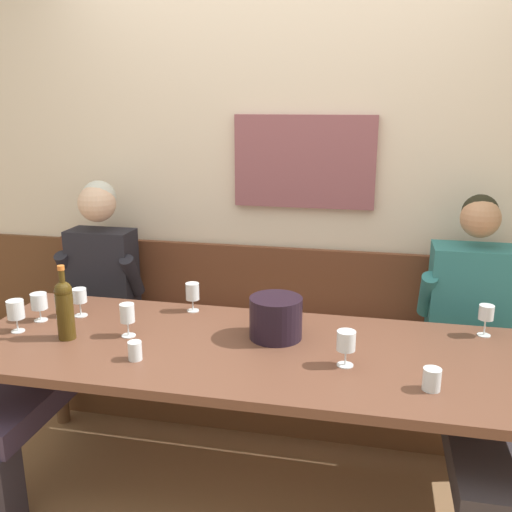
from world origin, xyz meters
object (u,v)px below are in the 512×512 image
(person_center_right_seat, at_px, (73,320))
(wine_glass_mid_right, at_px, (16,310))
(water_tumbler_left, at_px, (135,351))
(wine_glass_mid_left, at_px, (79,297))
(ice_bucket, at_px, (276,318))
(wine_glass_left_end, at_px, (39,302))
(wall_bench, at_px, (275,368))
(water_tumbler_center, at_px, (432,379))
(wine_bottle_clear_water, at_px, (65,308))
(wine_glass_center_front, at_px, (192,292))
(person_left_seat, at_px, (480,357))
(wine_glass_right_end, at_px, (486,314))
(dining_table, at_px, (247,361))
(wine_glass_near_bucket, at_px, (127,314))
(wine_glass_by_bottle, at_px, (346,343))

(person_center_right_seat, distance_m, wine_glass_mid_right, 0.44)
(water_tumbler_left, bearing_deg, wine_glass_mid_left, 139.28)
(ice_bucket, distance_m, wine_glass_left_end, 1.13)
(wall_bench, height_order, wine_glass_left_end, wall_bench)
(ice_bucket, height_order, water_tumbler_center, ice_bucket)
(wine_bottle_clear_water, height_order, wine_glass_mid_right, wine_bottle_clear_water)
(wine_glass_center_front, height_order, water_tumbler_center, wine_glass_center_front)
(wall_bench, bearing_deg, person_center_right_seat, -159.27)
(water_tumbler_left, bearing_deg, water_tumbler_center, -0.27)
(person_left_seat, relative_size, wine_glass_left_end, 9.81)
(person_center_right_seat, height_order, wine_glass_mid_left, person_center_right_seat)
(wall_bench, distance_m, wine_glass_right_end, 1.21)
(wine_glass_right_end, bearing_deg, wine_glass_center_front, 179.23)
(wine_glass_mid_right, distance_m, wine_glass_right_end, 2.09)
(dining_table, bearing_deg, water_tumbler_left, -152.19)
(person_left_seat, height_order, wine_glass_mid_right, person_left_seat)
(ice_bucket, bearing_deg, wine_glass_near_bucket, -169.02)
(dining_table, xyz_separation_m, water_tumbler_center, (0.73, -0.22, 0.11))
(wine_glass_mid_right, bearing_deg, water_tumbler_left, -13.75)
(wine_glass_right_end, relative_size, wine_glass_center_front, 0.99)
(wine_glass_near_bucket, height_order, wine_glass_mid_left, wine_glass_near_bucket)
(wine_glass_center_front, bearing_deg, wine_glass_near_bucket, -117.13)
(wall_bench, relative_size, water_tumbler_center, 33.06)
(wine_glass_right_end, height_order, wine_glass_by_bottle, wine_glass_by_bottle)
(person_left_seat, bearing_deg, dining_table, -161.32)
(wine_glass_near_bucket, height_order, wine_glass_right_end, wine_glass_near_bucket)
(ice_bucket, xyz_separation_m, wine_glass_left_end, (-1.13, -0.04, 0.00))
(wine_glass_mid_left, xyz_separation_m, water_tumbler_left, (0.46, -0.39, -0.06))
(wine_glass_left_end, height_order, water_tumbler_left, wine_glass_left_end)
(dining_table, relative_size, person_left_seat, 1.84)
(ice_bucket, xyz_separation_m, wine_glass_center_front, (-0.46, 0.23, 0.01))
(wine_glass_center_front, bearing_deg, ice_bucket, -26.74)
(wine_glass_center_front, bearing_deg, wine_glass_mid_right, -149.23)
(person_left_seat, xyz_separation_m, wine_bottle_clear_water, (-1.79, -0.42, 0.25))
(water_tumbler_center, bearing_deg, wine_glass_by_bottle, 157.65)
(person_center_right_seat, bearing_deg, person_left_seat, 0.35)
(wine_glass_mid_right, bearing_deg, wine_glass_mid_left, 52.40)
(wall_bench, bearing_deg, dining_table, -90.00)
(wine_glass_by_bottle, bearing_deg, dining_table, 167.55)
(person_left_seat, height_order, ice_bucket, person_left_seat)
(wine_glass_right_end, bearing_deg, person_left_seat, 138.44)
(wine_glass_left_end, bearing_deg, wine_glass_mid_right, -100.53)
(wine_bottle_clear_water, xyz_separation_m, wine_glass_right_end, (1.79, 0.42, -0.04))
(wall_bench, xyz_separation_m, water_tumbler_left, (-0.41, -0.92, 0.49))
(wine_glass_left_end, bearing_deg, water_tumbler_left, -25.88)
(wine_glass_mid_right, bearing_deg, ice_bucket, 8.97)
(dining_table, height_order, wine_glass_by_bottle, wine_glass_by_bottle)
(wine_glass_mid_right, bearing_deg, dining_table, 3.31)
(person_center_right_seat, distance_m, wine_bottle_clear_water, 0.52)
(person_left_seat, distance_m, wine_glass_left_end, 2.05)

